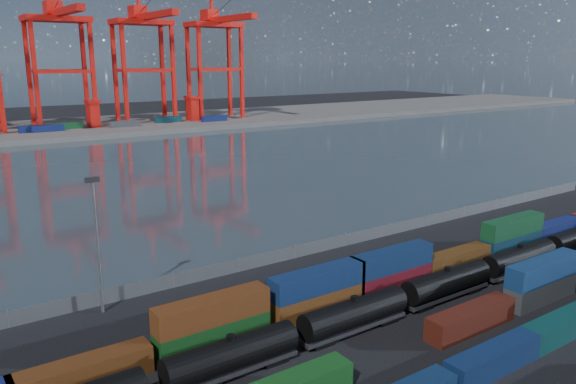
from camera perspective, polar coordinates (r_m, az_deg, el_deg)
ground at (r=67.56m, az=15.13°, el=-13.19°), size 700.00×700.00×0.00m
harbor_water at (r=153.45m, az=-16.25°, el=1.69°), size 700.00×700.00×0.00m
far_quay at (r=254.02m, az=-24.06°, el=5.74°), size 700.00×70.00×2.00m
container_row_mid at (r=68.27m, az=18.83°, el=-11.27°), size 142.15×2.57×5.48m
container_row_north at (r=78.25m, az=12.41°, el=-7.54°), size 128.74×2.59×5.53m
tanker_string at (r=80.07m, az=19.39°, el=-7.52°), size 122.64×3.04×4.35m
waterfront_fence at (r=86.10m, az=0.77°, el=-6.09°), size 160.12×0.12×2.20m
yard_light_mast at (r=69.30m, az=-18.84°, el=-4.48°), size 1.60×0.40×16.60m
gantry_cranes at (r=244.66m, az=-26.39°, el=14.44°), size 200.05×48.10×65.13m
quay_containers at (r=237.66m, az=-26.01°, el=5.66°), size 172.58×10.99×2.60m
straddle_carriers at (r=243.09m, az=-24.32°, el=7.04°), size 140.00×7.00×11.10m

